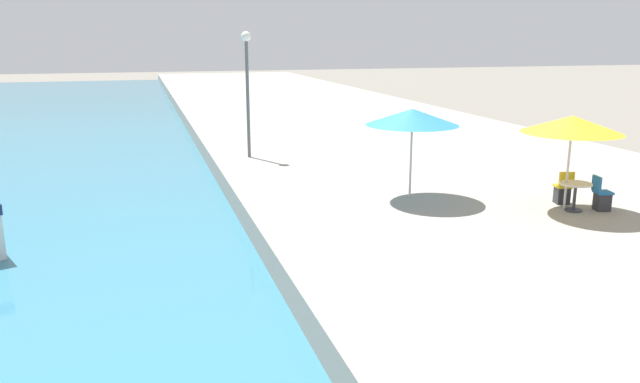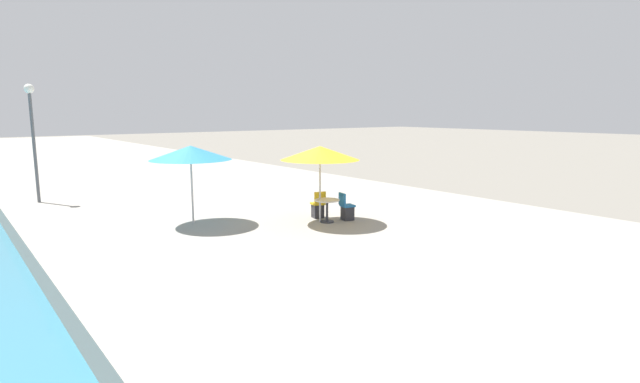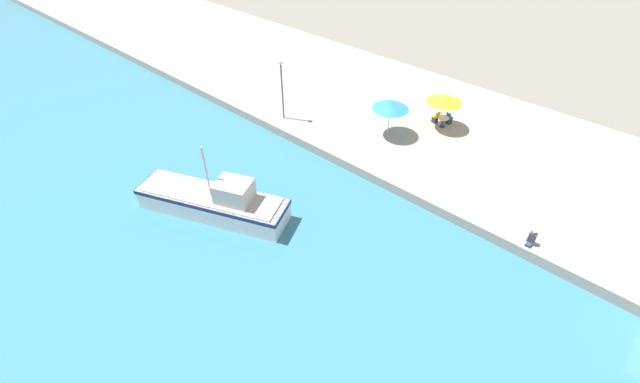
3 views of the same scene
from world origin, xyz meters
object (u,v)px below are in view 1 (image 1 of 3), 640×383
at_px(cafe_chair_left, 602,198).
at_px(lamppost, 247,73).
at_px(cafe_umbrella_pink, 572,124).
at_px(cafe_umbrella_white, 412,117).
at_px(cafe_chair_right, 563,192).
at_px(cafe_table, 575,191).

distance_m(cafe_chair_left, lamppost, 12.65).
distance_m(cafe_umbrella_pink, lamppost, 11.62).
xyz_separation_m(cafe_chair_left, lamppost, (-7.46, 9.84, 2.77)).
distance_m(cafe_umbrella_white, lamppost, 7.98).
bearing_deg(cafe_umbrella_pink, cafe_chair_right, 58.15).
distance_m(cafe_chair_right, lamppost, 11.68).
bearing_deg(cafe_chair_right, cafe_umbrella_white, 168.30).
relative_size(cafe_umbrella_pink, cafe_umbrella_white, 0.98).
bearing_deg(cafe_chair_left, cafe_chair_right, -135.88).
relative_size(cafe_table, cafe_chair_right, 0.88).
bearing_deg(cafe_chair_left, cafe_umbrella_white, -109.73).
bearing_deg(cafe_chair_right, cafe_chair_left, -44.12).
bearing_deg(lamppost, cafe_table, -55.14).
distance_m(cafe_umbrella_pink, cafe_chair_left, 2.12).
xyz_separation_m(cafe_umbrella_white, cafe_chair_left, (4.20, -2.60, -1.93)).
relative_size(cafe_chair_left, cafe_chair_right, 1.00).
distance_m(cafe_umbrella_pink, cafe_table, 1.71).
relative_size(cafe_table, cafe_chair_left, 0.88).
height_order(cafe_umbrella_white, cafe_table, cafe_umbrella_white).
relative_size(cafe_umbrella_pink, cafe_chair_left, 2.75).
bearing_deg(cafe_chair_left, lamppost, -130.79).
height_order(cafe_umbrella_pink, cafe_chair_left, cafe_umbrella_pink).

